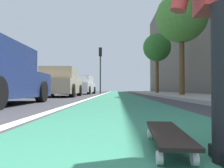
% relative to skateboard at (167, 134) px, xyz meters
% --- Properties ---
extents(ground_plane, '(80.00, 80.00, 0.00)m').
position_rel_skateboard_xyz_m(ground_plane, '(8.96, 0.18, -0.09)').
color(ground_plane, '#38383D').
extents(bike_lane_paint, '(56.00, 2.21, 0.00)m').
position_rel_skateboard_xyz_m(bike_lane_paint, '(22.96, 0.18, -0.09)').
color(bike_lane_paint, '#2D7256').
rests_on(bike_lane_paint, ground).
extents(lane_stripe_white, '(52.00, 0.16, 0.01)m').
position_rel_skateboard_xyz_m(lane_stripe_white, '(18.96, 1.44, -0.09)').
color(lane_stripe_white, silver).
rests_on(lane_stripe_white, ground).
extents(sidewalk_curb, '(52.00, 3.20, 0.11)m').
position_rel_skateboard_xyz_m(sidewalk_curb, '(16.96, -3.39, -0.04)').
color(sidewalk_curb, '#9E9B93').
rests_on(sidewalk_curb, ground).
extents(building_facade, '(40.00, 1.20, 12.74)m').
position_rel_skateboard_xyz_m(building_facade, '(20.96, -6.58, 6.28)').
color(building_facade, '#5F584E').
rests_on(building_facade, ground).
extents(skateboard, '(0.85, 0.25, 0.11)m').
position_rel_skateboard_xyz_m(skateboard, '(0.00, 0.00, 0.00)').
color(skateboard, white).
rests_on(skateboard, ground).
extents(parked_car_mid, '(4.37, 1.97, 1.48)m').
position_rel_skateboard_xyz_m(parked_car_mid, '(10.28, 3.26, 0.62)').
color(parked_car_mid, tan).
rests_on(parked_car_mid, ground).
extents(parked_car_far, '(4.54, 2.09, 1.48)m').
position_rel_skateboard_xyz_m(parked_car_far, '(16.99, 3.27, 0.61)').
color(parked_car_far, silver).
rests_on(parked_car_far, ground).
extents(traffic_light, '(0.33, 0.28, 4.26)m').
position_rel_skateboard_xyz_m(traffic_light, '(19.26, 1.84, 2.85)').
color(traffic_light, '#2D2D2D').
rests_on(traffic_light, ground).
extents(street_tree_mid, '(2.60, 2.60, 5.38)m').
position_rel_skateboard_xyz_m(street_tree_mid, '(9.99, -2.99, 3.96)').
color(street_tree_mid, brown).
rests_on(street_tree_mid, ground).
extents(street_tree_far, '(2.28, 2.28, 4.98)m').
position_rel_skateboard_xyz_m(street_tree_far, '(16.99, -2.99, 3.70)').
color(street_tree_far, brown).
rests_on(street_tree_far, ground).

